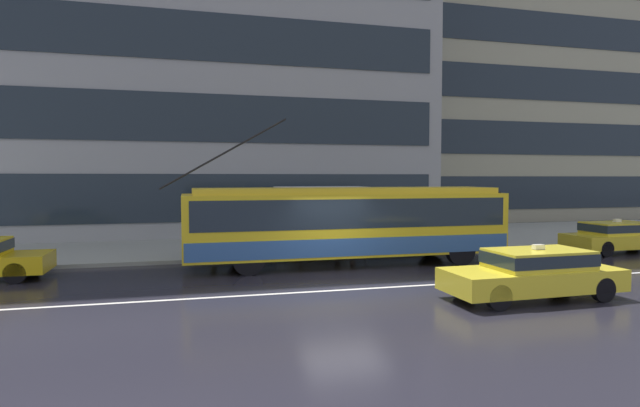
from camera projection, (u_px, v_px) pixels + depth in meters
name	position (u px, v px, depth m)	size (l,w,h in m)	color
ground_plane	(344.00, 281.00, 15.38)	(160.00, 160.00, 0.00)	#222029
sidewalk_slab	(286.00, 241.00, 24.38)	(80.00, 10.00, 0.14)	gray
lane_centre_line	(357.00, 289.00, 14.22)	(72.00, 0.14, 0.01)	silver
trolleybus	(347.00, 222.00, 18.17)	(12.04, 2.57, 5.09)	yellow
taxi_oncoming_near	(534.00, 272.00, 13.08)	(4.60, 1.82, 1.39)	yellow
taxi_ahead_of_bus	(619.00, 236.00, 21.14)	(4.72, 1.93, 1.39)	yellow
bus_shelter	(320.00, 202.00, 21.22)	(3.66, 1.88, 2.58)	gray
pedestrian_at_shelter	(336.00, 211.00, 21.86)	(1.26, 1.26, 1.92)	black
pedestrian_approaching_curb	(301.00, 210.00, 21.28)	(1.44, 1.44, 1.96)	#504342
pedestrian_walking_past	(352.00, 212.00, 20.67)	(1.49, 1.49, 1.92)	brown
pedestrian_waiting_by_pole	(213.00, 228.00, 19.98)	(0.51, 0.51, 1.67)	#292717
office_tower_corner_right	(487.00, 54.00, 42.34)	(22.65, 15.55, 26.61)	gray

